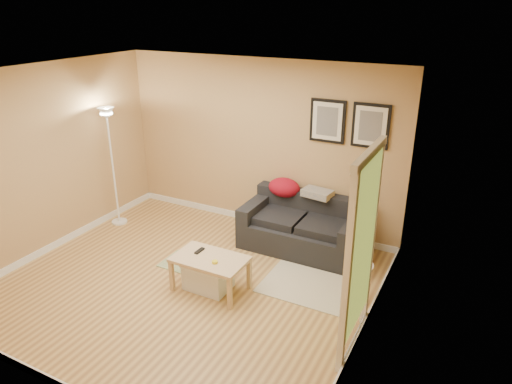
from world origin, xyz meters
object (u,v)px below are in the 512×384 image
(floor_lamp, at_px, (113,171))
(coffee_table, at_px, (211,274))
(storage_bin, at_px, (208,276))
(book_stack, at_px, (359,261))
(side_table, at_px, (357,283))
(sofa, at_px, (302,225))

(floor_lamp, bearing_deg, coffee_table, -21.46)
(coffee_table, bearing_deg, storage_bin, 154.51)
(book_stack, bearing_deg, side_table, 112.53)
(sofa, distance_m, floor_lamp, 3.05)
(sofa, distance_m, coffee_table, 1.62)
(coffee_table, height_order, book_stack, book_stack)
(side_table, xyz_separation_m, book_stack, (0.00, -0.01, 0.30))
(coffee_table, distance_m, storage_bin, 0.07)
(storage_bin, xyz_separation_m, book_stack, (1.72, 0.55, 0.39))
(coffee_table, bearing_deg, floor_lamp, 150.67)
(sofa, height_order, storage_bin, sofa)
(sofa, height_order, coffee_table, sofa)
(coffee_table, xyz_separation_m, book_stack, (1.68, 0.56, 0.34))
(sofa, bearing_deg, book_stack, -41.08)
(coffee_table, xyz_separation_m, floor_lamp, (-2.35, 0.92, 0.67))
(coffee_table, distance_m, side_table, 1.77)
(storage_bin, relative_size, book_stack, 2.17)
(coffee_table, bearing_deg, sofa, 60.34)
(storage_bin, bearing_deg, sofa, 66.53)
(sofa, distance_m, storage_bin, 1.63)
(book_stack, bearing_deg, coffee_table, -153.39)
(book_stack, height_order, floor_lamp, floor_lamp)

